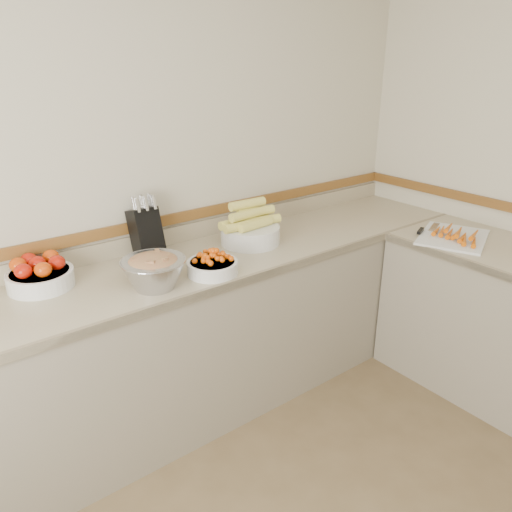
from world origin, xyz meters
TOP-DOWN VIEW (x-y plane):
  - back_wall at (0.00, 2.00)m, footprint 4.00×0.00m
  - counter_back at (0.00, 1.68)m, footprint 4.00×0.65m
  - knife_block at (0.03, 1.90)m, footprint 0.15×0.18m
  - tomato_bowl at (-0.54, 1.86)m, footprint 0.30×0.30m
  - cherry_tomato_bowl at (0.19, 1.49)m, footprint 0.26×0.26m
  - corn_bowl at (0.60, 1.73)m, footprint 0.38×0.34m
  - rhubarb_bowl at (-0.12, 1.52)m, footprint 0.30×0.30m
  - cutting_board at (1.60, 1.05)m, footprint 0.56×0.51m

SIDE VIEW (x-z plane):
  - counter_back at x=0.00m, z-range -0.09..0.99m
  - cutting_board at x=1.60m, z-range 0.88..0.95m
  - cherry_tomato_bowl at x=0.19m, z-range 0.88..1.02m
  - tomato_bowl at x=-0.54m, z-range 0.89..1.04m
  - corn_bowl at x=0.60m, z-range 0.86..1.11m
  - rhubarb_bowl at x=-0.12m, z-range 0.91..1.07m
  - knife_block at x=0.03m, z-range 0.87..1.22m
  - back_wall at x=0.00m, z-range -0.70..3.30m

